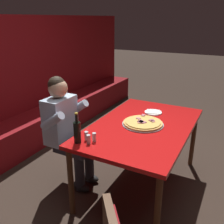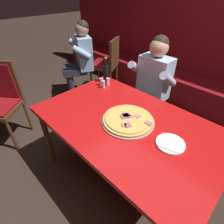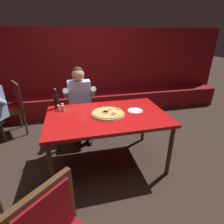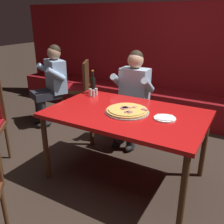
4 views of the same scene
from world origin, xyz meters
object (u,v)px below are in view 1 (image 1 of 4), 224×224
(shaker_parmesan, at_px, (86,136))
(diner_seated_blue_shirt, at_px, (67,127))
(beer_bottle, at_px, (77,131))
(shaker_black_pepper, at_px, (88,140))
(pizza, at_px, (143,123))
(main_dining_table, at_px, (142,131))
(plate_white_paper, at_px, (153,112))
(shaker_red_pepper_flakes, at_px, (94,138))

(shaker_parmesan, relative_size, diner_seated_blue_shirt, 0.07)
(beer_bottle, xyz_separation_m, shaker_black_pepper, (0.03, -0.10, -0.07))
(pizza, bearing_deg, diner_seated_blue_shirt, 112.01)
(main_dining_table, height_order, shaker_parmesan, shaker_parmesan)
(plate_white_paper, relative_size, diner_seated_blue_shirt, 0.16)
(beer_bottle, relative_size, diner_seated_blue_shirt, 0.23)
(diner_seated_blue_shirt, bearing_deg, main_dining_table, -68.71)
(pizza, xyz_separation_m, plate_white_paper, (0.39, 0.02, -0.01))
(plate_white_paper, distance_m, beer_bottle, 1.12)
(pizza, bearing_deg, beer_bottle, 150.27)
(plate_white_paper, height_order, shaker_parmesan, shaker_parmesan)
(main_dining_table, xyz_separation_m, plate_white_paper, (0.40, 0.02, 0.08))
(main_dining_table, bearing_deg, shaker_red_pepper_flakes, 155.66)
(plate_white_paper, xyz_separation_m, beer_bottle, (-1.06, 0.37, 0.10))
(beer_bottle, height_order, shaker_parmesan, beer_bottle)
(pizza, height_order, shaker_parmesan, shaker_parmesan)
(shaker_red_pepper_flakes, bearing_deg, plate_white_paper, -13.89)
(main_dining_table, bearing_deg, beer_bottle, 149.70)
(shaker_black_pepper, distance_m, diner_seated_blue_shirt, 0.61)
(pizza, relative_size, beer_bottle, 1.53)
(pizza, bearing_deg, shaker_black_pepper, 156.44)
(main_dining_table, xyz_separation_m, shaker_parmesan, (-0.58, 0.34, 0.11))
(pizza, distance_m, beer_bottle, 0.77)
(pizza, height_order, shaker_red_pepper_flakes, shaker_red_pepper_flakes)
(shaker_parmesan, bearing_deg, beer_bottle, 148.71)
(diner_seated_blue_shirt, bearing_deg, shaker_parmesan, -121.52)
(shaker_black_pepper, bearing_deg, pizza, -23.56)
(plate_white_paper, bearing_deg, shaker_black_pepper, 165.63)
(shaker_black_pepper, height_order, diner_seated_blue_shirt, diner_seated_blue_shirt)
(shaker_parmesan, distance_m, shaker_black_pepper, 0.07)
(shaker_red_pepper_flakes, bearing_deg, diner_seated_blue_shirt, 63.36)
(shaker_black_pepper, xyz_separation_m, diner_seated_blue_shirt, (0.32, 0.50, -0.11))
(main_dining_table, relative_size, plate_white_paper, 7.55)
(shaker_parmesan, bearing_deg, plate_white_paper, -18.04)
(main_dining_table, xyz_separation_m, shaker_black_pepper, (-0.63, 0.28, 0.11))
(shaker_black_pepper, bearing_deg, shaker_parmesan, 48.26)
(plate_white_paper, relative_size, shaker_parmesan, 2.44)
(plate_white_paper, bearing_deg, shaker_red_pepper_flakes, 166.11)
(beer_bottle, relative_size, shaker_parmesan, 3.40)
(shaker_red_pepper_flakes, relative_size, diner_seated_blue_shirt, 0.07)
(pizza, height_order, shaker_black_pepper, shaker_black_pepper)
(pizza, height_order, diner_seated_blue_shirt, diner_seated_blue_shirt)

